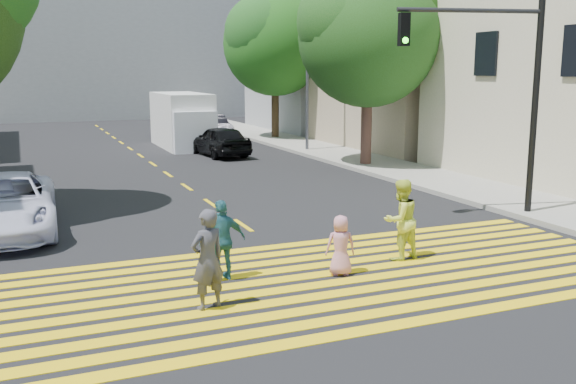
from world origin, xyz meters
TOP-DOWN VIEW (x-y plane):
  - ground at (0.00, 0.00)m, footprint 120.00×120.00m
  - sidewalk_right at (8.50, 15.00)m, footprint 3.00×60.00m
  - crosswalk at (0.00, 1.28)m, footprint 13.40×5.30m
  - lane_line at (0.00, 22.50)m, footprint 0.12×34.40m
  - building_right_tan at (15.00, 19.00)m, footprint 10.00×10.00m
  - building_right_grey at (15.00, 30.00)m, footprint 10.00×10.00m
  - backdrop_block at (0.00, 48.00)m, footprint 30.00×8.00m
  - tree_right_near at (8.07, 13.79)m, footprint 6.82×6.40m
  - tree_right_far at (8.64, 25.47)m, footprint 7.17×6.95m
  - pedestrian_man at (-2.43, 0.64)m, footprint 0.72×0.58m
  - pedestrian_woman at (2.08, 1.87)m, footprint 0.92×0.77m
  - pedestrian_child at (0.44, 1.41)m, footprint 0.66×0.52m
  - pedestrian_extra at (-1.76, 2.00)m, footprint 0.93×0.44m
  - white_sedan at (-5.64, 7.47)m, footprint 2.57×5.26m
  - dark_car_near at (3.43, 19.45)m, footprint 2.12×4.36m
  - silver_car at (3.72, 28.61)m, footprint 1.96×4.76m
  - dark_car_parked at (5.22, 26.99)m, footprint 1.58×4.33m
  - white_van at (2.67, 23.48)m, footprint 2.28×5.94m
  - traffic_signal at (6.47, 4.24)m, footprint 3.88×1.14m
  - street_lamp at (7.60, 19.15)m, footprint 1.92×0.51m

SIDE VIEW (x-z plane):
  - ground at x=0.00m, z-range 0.00..0.00m
  - lane_line at x=0.00m, z-range 0.00..0.01m
  - crosswalk at x=0.00m, z-range 0.00..0.01m
  - sidewalk_right at x=8.50m, z-range 0.00..0.15m
  - pedestrian_child at x=0.44m, z-range 0.00..1.19m
  - silver_car at x=3.72m, z-range 0.00..1.38m
  - dark_car_parked at x=5.22m, z-range 0.00..1.42m
  - dark_car_near at x=3.43m, z-range 0.00..1.43m
  - white_sedan at x=-5.64m, z-range 0.00..1.44m
  - pedestrian_extra at x=-1.76m, z-range 0.00..1.55m
  - pedestrian_man at x=-2.43m, z-range 0.00..1.71m
  - pedestrian_woman at x=2.08m, z-range 0.00..1.71m
  - white_van at x=2.67m, z-range -0.07..2.72m
  - traffic_signal at x=6.47m, z-range 0.86..6.67m
  - street_lamp at x=7.60m, z-range 0.63..9.14m
  - building_right_tan at x=15.00m, z-range 0.00..10.00m
  - building_right_grey at x=15.00m, z-range 0.00..10.00m
  - tree_right_near at x=8.07m, z-range 1.46..9.71m
  - tree_right_far at x=8.64m, z-range 1.49..9.99m
  - backdrop_block at x=0.00m, z-range 0.00..12.00m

